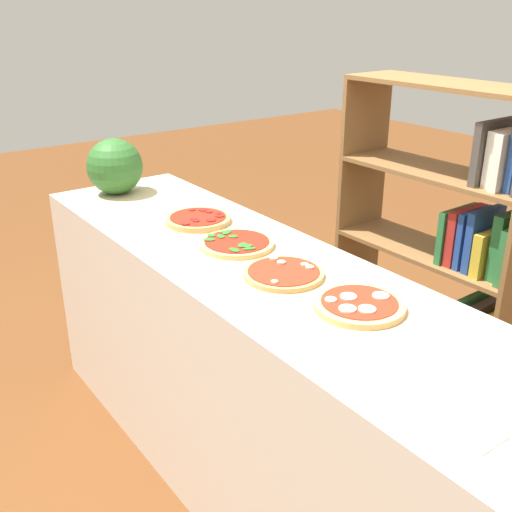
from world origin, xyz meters
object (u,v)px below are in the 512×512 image
at_px(watermelon, 115,167).
at_px(bookshelf, 456,267).
at_px(pizza_mushroom_2, 285,273).
at_px(pizza_spinach_1, 237,243).
at_px(pizza_mozzarella_3, 359,305).
at_px(pizza_pepperoni_0, 198,219).

distance_m(watermelon, bookshelf, 1.48).
height_order(pizza_mushroom_2, bookshelf, bookshelf).
relative_size(pizza_spinach_1, pizza_mozzarella_3, 1.01).
relative_size(pizza_spinach_1, pizza_mushroom_2, 1.03).
height_order(pizza_pepperoni_0, pizza_mozzarella_3, pizza_pepperoni_0).
height_order(pizza_mozzarella_3, bookshelf, bookshelf).
bearing_deg(pizza_mushroom_2, bookshelf, 91.85).
xyz_separation_m(pizza_spinach_1, bookshelf, (0.26, 0.90, -0.23)).
distance_m(pizza_spinach_1, pizza_mozzarella_3, 0.57).
xyz_separation_m(pizza_mushroom_2, watermelon, (-1.10, -0.05, 0.11)).
distance_m(pizza_pepperoni_0, pizza_mushroom_2, 0.57).
distance_m(pizza_mushroom_2, watermelon, 1.11).
xyz_separation_m(pizza_spinach_1, pizza_mushroom_2, (0.29, -0.02, -0.00)).
relative_size(pizza_pepperoni_0, pizza_spinach_1, 0.97).
bearing_deg(pizza_mushroom_2, watermelon, -177.40).
distance_m(pizza_mushroom_2, pizza_mozzarella_3, 0.29).
xyz_separation_m(pizza_pepperoni_0, bookshelf, (0.54, 0.88, -0.23)).
bearing_deg(bookshelf, pizza_pepperoni_0, -121.59).
bearing_deg(pizza_mozzarella_3, pizza_spinach_1, -178.75).
bearing_deg(bookshelf, watermelon, -138.03).
distance_m(pizza_mozzarella_3, bookshelf, 0.97).
xyz_separation_m(pizza_mozzarella_3, bookshelf, (-0.32, 0.88, -0.23)).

